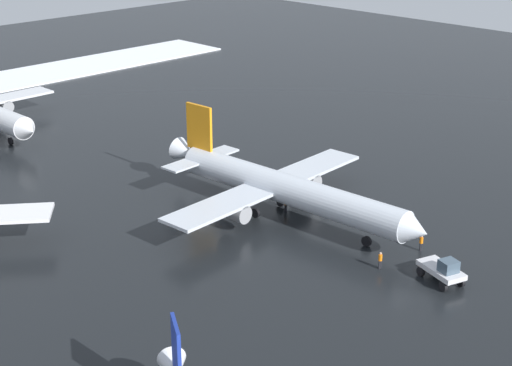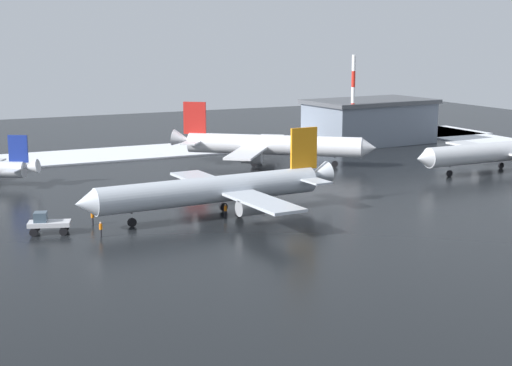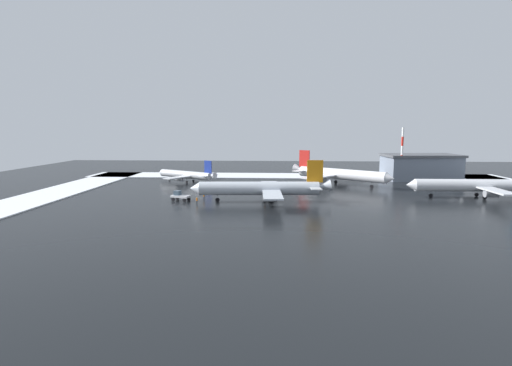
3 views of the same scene
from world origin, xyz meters
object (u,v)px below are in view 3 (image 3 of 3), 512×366
object	(u,v)px
airplane_foreground_jet	(187,175)
ground_crew_beside_wing	(204,196)
airplane_distant_tail	(338,174)
ground_crew_near_tug	(265,199)
cargo_hangar	(420,167)
pushback_tug	(180,196)
antenna_mast	(402,155)
airplane_parked_portside	(263,188)
airplane_far_rear	(473,185)
ground_crew_mid_apron	(197,200)

from	to	relation	value
airplane_foreground_jet	ground_crew_beside_wing	world-z (taller)	airplane_foreground_jet
airplane_distant_tail	ground_crew_near_tug	bearing A→B (deg)	-86.54
ground_crew_beside_wing	cargo_hangar	bearing A→B (deg)	-147.40
pushback_tug	airplane_foreground_jet	bearing A→B (deg)	-61.25
airplane_foreground_jet	airplane_distant_tail	size ratio (longest dim) A/B	0.78
ground_crew_beside_wing	antenna_mast	size ratio (longest dim) A/B	0.09
airplane_parked_portside	airplane_far_rear	xyz separation A→B (m)	(-53.70, -8.73, -0.10)
pushback_tug	cargo_hangar	bearing A→B (deg)	-129.74
airplane_foreground_jet	ground_crew_near_tug	bearing A→B (deg)	158.05
cargo_hangar	ground_crew_near_tug	bearing A→B (deg)	37.46
airplane_far_rear	antenna_mast	bearing A→B (deg)	-73.47
airplane_foreground_jet	ground_crew_near_tug	distance (m)	44.96
airplane_parked_portside	pushback_tug	world-z (taller)	airplane_parked_portside
ground_crew_near_tug	airplane_far_rear	bearing A→B (deg)	-71.82
airplane_foreground_jet	airplane_distant_tail	bearing A→B (deg)	-153.49
airplane_far_rear	pushback_tug	size ratio (longest dim) A/B	6.54
pushback_tug	ground_crew_beside_wing	xyz separation A→B (m)	(-5.60, -1.86, -0.31)
airplane_far_rear	airplane_foreground_jet	size ratio (longest dim) A/B	1.45
airplane_distant_tail	airplane_far_rear	bearing A→B (deg)	2.55
ground_crew_mid_apron	cargo_hangar	bearing A→B (deg)	35.95
airplane_far_rear	antenna_mast	distance (m)	31.83
airplane_parked_portside	ground_crew_near_tug	distance (m)	2.76
airplane_foreground_jet	airplane_distant_tail	distance (m)	49.38
ground_crew_near_tug	ground_crew_mid_apron	distance (m)	16.16
pushback_tug	ground_crew_mid_apron	xyz separation A→B (m)	(-5.02, 4.02, -0.31)
ground_crew_near_tug	airplane_distant_tail	bearing A→B (deg)	-27.07
airplane_parked_portside	airplane_foreground_jet	distance (m)	43.56
ground_crew_beside_wing	ground_crew_near_tug	distance (m)	15.81
airplane_distant_tail	cargo_hangar	size ratio (longest dim) A/B	1.13
ground_crew_near_tug	pushback_tug	bearing A→B (deg)	92.95
airplane_distant_tail	ground_crew_mid_apron	distance (m)	51.35
cargo_hangar	ground_crew_beside_wing	bearing A→B (deg)	28.24
ground_crew_beside_wing	cargo_hangar	world-z (taller)	cargo_hangar
ground_crew_near_tug	ground_crew_mid_apron	bearing A→B (deg)	105.83
airplane_distant_tail	cargo_hangar	world-z (taller)	airplane_distant_tail
pushback_tug	antenna_mast	world-z (taller)	antenna_mast
ground_crew_near_tug	antenna_mast	bearing A→B (deg)	-40.15
ground_crew_beside_wing	antenna_mast	xyz separation A→B (m)	(-59.23, -36.31, 8.03)
airplane_far_rear	airplane_foreground_jet	world-z (taller)	airplane_far_rear
pushback_tug	ground_crew_mid_apron	size ratio (longest dim) A/B	2.96
ground_crew_near_tug	ground_crew_mid_apron	world-z (taller)	same
airplane_parked_portside	airplane_far_rear	size ratio (longest dim) A/B	1.03
airplane_parked_portside	airplane_foreground_jet	world-z (taller)	airplane_parked_portside
airplane_far_rear	airplane_parked_portside	bearing A→B (deg)	8.67
ground_crew_near_tug	airplane_foreground_jet	bearing A→B (deg)	44.68
airplane_foreground_jet	cargo_hangar	bearing A→B (deg)	-141.03
airplane_distant_tail	ground_crew_mid_apron	bearing A→B (deg)	-99.88
ground_crew_mid_apron	antenna_mast	world-z (taller)	antenna_mast
airplane_foreground_jet	airplane_far_rear	bearing A→B (deg)	-166.97
airplane_far_rear	ground_crew_mid_apron	size ratio (longest dim) A/B	19.36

